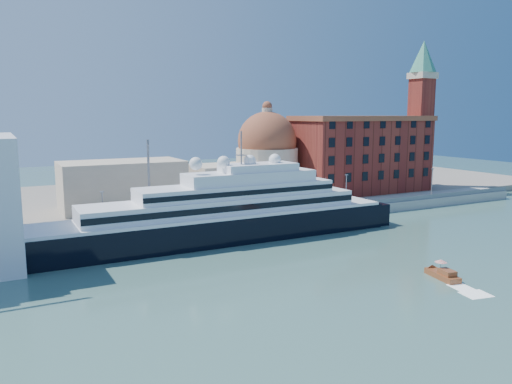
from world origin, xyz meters
TOP-DOWN VIEW (x-y plane):
  - ground at (0.00, 0.00)m, footprint 400.00×400.00m
  - quay at (0.00, 34.00)m, footprint 180.00×10.00m
  - land at (0.00, 75.00)m, footprint 260.00×72.00m
  - quay_fence at (0.00, 29.50)m, footprint 180.00×0.10m
  - superyacht at (-11.74, 23.00)m, footprint 87.35×12.11m
  - service_barge at (-35.15, 22.38)m, footprint 12.48×6.24m
  - water_taxi at (13.07, -15.60)m, footprint 3.30×6.74m
  - warehouse at (52.00, 52.00)m, footprint 43.00×19.00m
  - campanile at (76.00, 52.00)m, footprint 8.40×8.40m
  - church at (6.39, 57.72)m, footprint 66.00×18.00m
  - lamp_posts at (-12.67, 32.27)m, footprint 120.80×2.40m

SIDE VIEW (x-z plane):
  - ground at x=0.00m, z-range 0.00..0.00m
  - water_taxi at x=13.07m, z-range -0.80..2.27m
  - service_barge at x=-35.15m, z-range -0.57..2.11m
  - land at x=0.00m, z-range 0.00..2.00m
  - quay at x=0.00m, z-range 0.00..2.50m
  - quay_fence at x=0.00m, z-range 2.50..3.70m
  - superyacht at x=-11.74m, z-range -8.55..17.56m
  - lamp_posts at x=-12.67m, z-range 0.84..18.84m
  - church at x=6.39m, z-range -1.84..23.66m
  - warehouse at x=52.00m, z-range 2.16..25.41m
  - campanile at x=76.00m, z-range 5.26..52.26m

